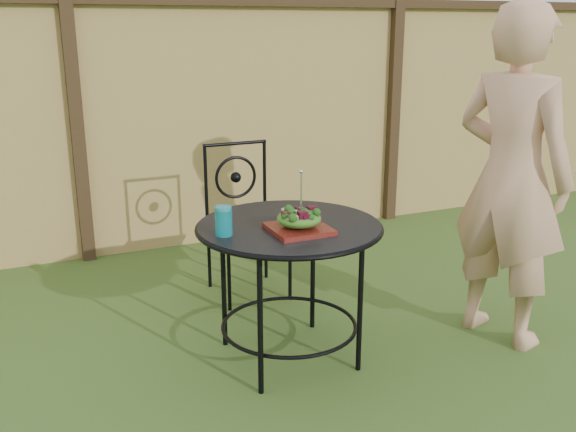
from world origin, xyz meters
The scene contains 9 objects.
ground centered at (0.00, 0.00, 0.00)m, with size 60.00×60.00×0.00m, color #2B4D18.
fence centered at (0.00, 2.19, 0.95)m, with size 8.00×0.12×1.90m.
patio_table centered at (-0.54, 0.21, 0.59)m, with size 0.92×0.92×0.72m.
patio_chair centered at (-0.44, 1.14, 0.50)m, with size 0.46×0.46×0.95m.
diner centered at (0.62, -0.02, 0.90)m, with size 0.65×0.43×1.79m, color tan.
salad_plate centered at (-0.55, 0.09, 0.74)m, with size 0.27×0.27×0.02m, color #3F090D.
salad centered at (-0.55, 0.09, 0.79)m, with size 0.21×0.21×0.08m, color #235614.
fork centered at (-0.54, 0.09, 0.92)m, with size 0.01×0.01×0.18m, color silver.
drinking_glass centered at (-0.89, 0.18, 0.79)m, with size 0.08×0.08×0.14m, color #0C7D8D.
Camera 1 is at (-1.77, -2.52, 1.66)m, focal length 40.00 mm.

